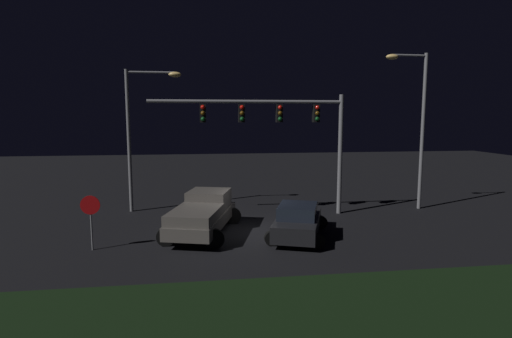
{
  "coord_description": "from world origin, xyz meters",
  "views": [
    {
      "loc": [
        -2.46,
        -18.51,
        5.34
      ],
      "look_at": [
        0.3,
        1.36,
        2.76
      ],
      "focal_mm": 28.76,
      "sensor_mm": 36.0,
      "label": 1
    }
  ],
  "objects_px": {
    "pickup_truck": "(204,212)",
    "street_lamp_right": "(416,114)",
    "car_sedan": "(298,221)",
    "stop_sign": "(91,212)",
    "street_lamp_left": "(140,122)",
    "traffic_signal_gantry": "(280,122)"
  },
  "relations": [
    {
      "from": "traffic_signal_gantry",
      "to": "car_sedan",
      "type": "bearing_deg",
      "value": -89.57
    },
    {
      "from": "pickup_truck",
      "to": "car_sedan",
      "type": "xyz_separation_m",
      "value": [
        4.14,
        -1.27,
        -0.26
      ]
    },
    {
      "from": "car_sedan",
      "to": "stop_sign",
      "type": "distance_m",
      "value": 8.66
    },
    {
      "from": "pickup_truck",
      "to": "stop_sign",
      "type": "distance_m",
      "value": 4.88
    },
    {
      "from": "street_lamp_right",
      "to": "car_sedan",
      "type": "bearing_deg",
      "value": -149.68
    },
    {
      "from": "pickup_truck",
      "to": "street_lamp_right",
      "type": "distance_m",
      "value": 13.28
    },
    {
      "from": "pickup_truck",
      "to": "car_sedan",
      "type": "bearing_deg",
      "value": -91.24
    },
    {
      "from": "traffic_signal_gantry",
      "to": "stop_sign",
      "type": "bearing_deg",
      "value": -151.18
    },
    {
      "from": "car_sedan",
      "to": "traffic_signal_gantry",
      "type": "relative_size",
      "value": 0.46
    },
    {
      "from": "car_sedan",
      "to": "street_lamp_right",
      "type": "distance_m",
      "value": 10.32
    },
    {
      "from": "pickup_truck",
      "to": "street_lamp_left",
      "type": "relative_size",
      "value": 0.73
    },
    {
      "from": "stop_sign",
      "to": "street_lamp_right",
      "type": "bearing_deg",
      "value": 17.58
    },
    {
      "from": "street_lamp_left",
      "to": "street_lamp_right",
      "type": "distance_m",
      "value": 15.48
    },
    {
      "from": "pickup_truck",
      "to": "traffic_signal_gantry",
      "type": "relative_size",
      "value": 0.56
    },
    {
      "from": "pickup_truck",
      "to": "traffic_signal_gantry",
      "type": "bearing_deg",
      "value": -39.49
    },
    {
      "from": "street_lamp_left",
      "to": "stop_sign",
      "type": "bearing_deg",
      "value": -99.35
    },
    {
      "from": "car_sedan",
      "to": "stop_sign",
      "type": "bearing_deg",
      "value": 113.74
    },
    {
      "from": "pickup_truck",
      "to": "street_lamp_left",
      "type": "height_order",
      "value": "street_lamp_left"
    },
    {
      "from": "car_sedan",
      "to": "street_lamp_left",
      "type": "bearing_deg",
      "value": 70.16
    },
    {
      "from": "car_sedan",
      "to": "pickup_truck",
      "type": "bearing_deg",
      "value": 92.6
    },
    {
      "from": "traffic_signal_gantry",
      "to": "street_lamp_right",
      "type": "relative_size",
      "value": 1.17
    },
    {
      "from": "car_sedan",
      "to": "street_lamp_right",
      "type": "height_order",
      "value": "street_lamp_right"
    }
  ]
}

